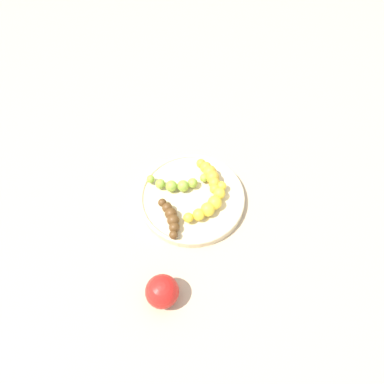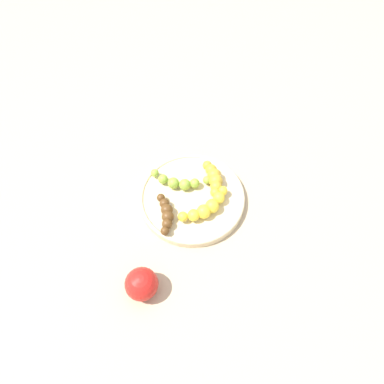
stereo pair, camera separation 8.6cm
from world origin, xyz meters
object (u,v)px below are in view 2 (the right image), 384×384
banana_yellow (207,207)px  apple_red (142,284)px  banana_spotted (214,178)px  banana_green (180,182)px  fruit_bowl (192,197)px  banana_overripe (166,213)px

banana_yellow → apple_red: size_ratio=1.64×
banana_spotted → banana_green: (0.03, -0.08, -0.00)m
fruit_bowl → banana_spotted: size_ratio=2.61×
banana_overripe → banana_spotted: bearing=32.0°
banana_spotted → apple_red: size_ratio=1.42×
apple_red → banana_green: bearing=177.5°
banana_yellow → banana_green: 0.10m
banana_overripe → fruit_bowl: bearing=34.6°
banana_green → apple_red: size_ratio=2.17×
fruit_bowl → apple_red: size_ratio=3.70×
fruit_bowl → banana_yellow: bearing=53.0°
apple_red → fruit_bowl: bearing=168.6°
banana_yellow → banana_spotted: (-0.09, -0.00, 0.00)m
banana_yellow → apple_red: bearing=-73.7°
banana_overripe → apple_red: (0.18, -0.00, 0.00)m
fruit_bowl → banana_yellow: size_ratio=2.26×
fruit_bowl → banana_green: (-0.02, -0.04, 0.02)m
banana_spotted → banana_overripe: 0.16m
banana_green → banana_overripe: (0.10, -0.01, -0.00)m
fruit_bowl → banana_spotted: 0.07m
banana_overripe → apple_red: bearing=-113.2°
banana_spotted → banana_overripe: banana_spotted is taller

